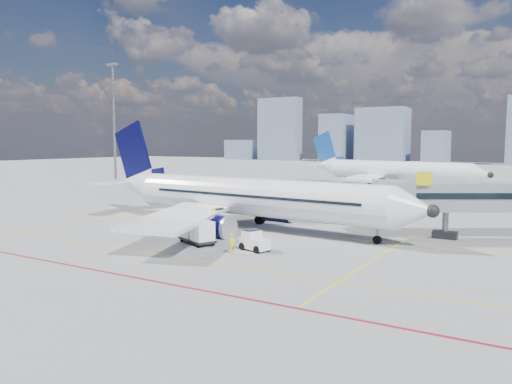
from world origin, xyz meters
TOP-DOWN VIEW (x-y plane):
  - ground at (0.00, 0.00)m, footprint 420.00×420.00m
  - apron_markings at (-0.58, -3.91)m, footprint 90.00×35.12m
  - floodlight_mast_nw at (-55.00, 40.00)m, footprint 3.20×0.61m
  - distant_skyline at (-3.87, 190.00)m, footprint 245.73×16.00m
  - main_aircraft at (-2.90, 8.38)m, footprint 40.48×35.23m
  - second_aircraft at (-3.36, 64.70)m, footprint 39.51×33.88m
  - baggage_tug at (4.43, -0.76)m, footprint 2.79×2.15m
  - cargo_dolly at (-1.31, -1.02)m, footprint 4.23×3.11m
  - belt_loader at (-6.32, 5.03)m, footprint 6.30×2.54m
  - ramp_worker at (3.68, -2.86)m, footprint 0.46×0.65m

SIDE VIEW (x-z plane):
  - ground at x=0.00m, z-range 0.00..0.00m
  - apron_markings at x=-0.58m, z-range 0.00..0.01m
  - belt_loader at x=-6.32m, z-range -0.61..1.92m
  - baggage_tug at x=4.43m, z-range -0.04..1.69m
  - ramp_worker at x=3.68m, z-range 0.00..1.68m
  - cargo_dolly at x=-1.31m, z-range 0.10..2.22m
  - main_aircraft at x=-2.90m, z-range -2.69..9.13m
  - second_aircraft at x=-3.36m, z-range -2.64..9.08m
  - distant_skyline at x=-3.87m, z-range -3.19..28.20m
  - floodlight_mast_nw at x=-55.00m, z-range 0.86..26.31m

